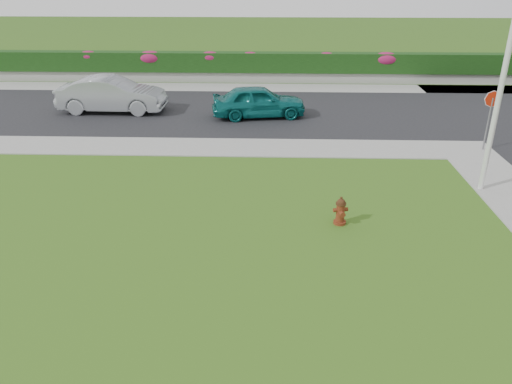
{
  "coord_description": "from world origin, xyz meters",
  "views": [
    {
      "loc": [
        -0.25,
        -8.83,
        6.34
      ],
      "look_at": [
        -0.65,
        3.05,
        0.9
      ],
      "focal_mm": 35.0,
      "sensor_mm": 36.0,
      "label": 1
    }
  ],
  "objects_px": {
    "fire_hydrant": "(341,211)",
    "utility_pole": "(497,106)",
    "sedan_teal": "(259,101)",
    "sedan_silver": "(112,95)",
    "stop_sign": "(491,107)"
  },
  "relations": [
    {
      "from": "sedan_silver",
      "to": "utility_pole",
      "type": "relative_size",
      "value": 0.92
    },
    {
      "from": "sedan_silver",
      "to": "stop_sign",
      "type": "distance_m",
      "value": 16.06
    },
    {
      "from": "utility_pole",
      "to": "fire_hydrant",
      "type": "bearing_deg",
      "value": -152.69
    },
    {
      "from": "sedan_silver",
      "to": "stop_sign",
      "type": "height_order",
      "value": "stop_sign"
    },
    {
      "from": "stop_sign",
      "to": "fire_hydrant",
      "type": "bearing_deg",
      "value": -116.26
    },
    {
      "from": "utility_pole",
      "to": "stop_sign",
      "type": "xyz_separation_m",
      "value": [
        1.43,
        3.62,
        -1.0
      ]
    },
    {
      "from": "fire_hydrant",
      "to": "sedan_teal",
      "type": "xyz_separation_m",
      "value": [
        -2.47,
        10.08,
        0.37
      ]
    },
    {
      "from": "fire_hydrant",
      "to": "sedan_silver",
      "type": "distance_m",
      "value": 14.19
    },
    {
      "from": "sedan_teal",
      "to": "stop_sign",
      "type": "relative_size",
      "value": 1.84
    },
    {
      "from": "sedan_teal",
      "to": "utility_pole",
      "type": "xyz_separation_m",
      "value": [
        7.07,
        -7.7,
        1.9
      ]
    },
    {
      "from": "fire_hydrant",
      "to": "stop_sign",
      "type": "relative_size",
      "value": 0.35
    },
    {
      "from": "fire_hydrant",
      "to": "utility_pole",
      "type": "relative_size",
      "value": 0.15
    },
    {
      "from": "utility_pole",
      "to": "stop_sign",
      "type": "relative_size",
      "value": 2.35
    },
    {
      "from": "sedan_teal",
      "to": "sedan_silver",
      "type": "relative_size",
      "value": 0.85
    },
    {
      "from": "sedan_teal",
      "to": "stop_sign",
      "type": "bearing_deg",
      "value": -124.74
    }
  ]
}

